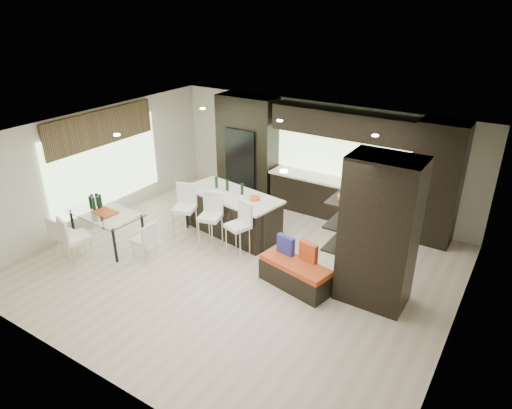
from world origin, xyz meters
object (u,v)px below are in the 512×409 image
Objects in this scene: stool_left at (185,218)px; stool_mid at (211,227)px; bench at (295,275)px; chair_far at (63,236)px; stool_right at (238,236)px; floor_vase at (364,258)px; kitchen_island at (233,213)px; chair_near at (77,240)px; chair_end at (144,242)px; dining_table at (108,229)px.

stool_left is 1.03× the size of stool_mid.
chair_far is (-4.70, -1.52, 0.13)m from bench.
stool_right is at bearing -19.62° from stool_left.
kitchen_island is at bearing 172.78° from floor_vase.
kitchen_island is 1.08m from stool_right.
bench is 1.50× the size of chair_near.
stool_right is 3.28m from chair_near.
stool_left reaches higher than stool_mid.
kitchen_island is at bearing 164.63° from bench.
bench is at bearing 18.97° from chair_far.
floor_vase is (1.04, 0.74, 0.32)m from bench.
chair_near is at bearing -116.81° from kitchen_island.
stool_mid is (0.71, 0.01, -0.02)m from stool_left.
bench is 3.21m from chair_end.
chair_near is at bearing -3.08° from chair_far.
dining_table is at bearing 89.36° from chair_end.
kitchen_island is 3.64m from chair_far.
stool_right is (1.42, 0.01, -0.03)m from stool_left.
kitchen_island is 3.30m from floor_vase.
chair_near is at bearing -147.74° from bench.
chair_far is at bearing -131.38° from stool_right.
stool_mid is at bearing -80.83° from kitchen_island.
kitchen_island is 2.52× the size of chair_near.
stool_left is 0.71m from stool_mid.
chair_end is at bearing 51.80° from chair_near.
kitchen_island is 3.03× the size of chair_end.
bench is 1.17× the size of floor_vase.
chair_far is 1.76m from chair_end.
kitchen_island is 1.44× the size of dining_table.
chair_end is at bearing -159.97° from floor_vase.
chair_end is at bearing 26.15° from chair_far.
bench is at bearing -23.73° from stool_mid.
floor_vase is at bearing 27.13° from stool_right.
floor_vase is at bearing 20.00° from dining_table.
stool_right is at bearing 31.40° from chair_far.
floor_vase is (3.27, 0.40, 0.09)m from stool_mid.
chair_near is 1.21× the size of chair_end.
chair_near is (-5.24, -2.29, -0.13)m from floor_vase.
chair_far is (-3.18, -1.86, -0.09)m from stool_right.
stool_right is 1.24× the size of chair_far.
kitchen_island is 3.35m from chair_near.
dining_table is (-4.20, -0.77, 0.12)m from bench.
floor_vase is at bearing 1.96° from kitchen_island.
dining_table is at bearing 57.09° from chair_far.
bench is at bearing 14.33° from dining_table.
floor_vase is at bearing 22.55° from chair_far.
dining_table is at bearing -139.09° from stool_right.
stool_right reaches higher than chair_near.
floor_vase is 4.42m from chair_end.
stool_mid is 1.02× the size of stool_right.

